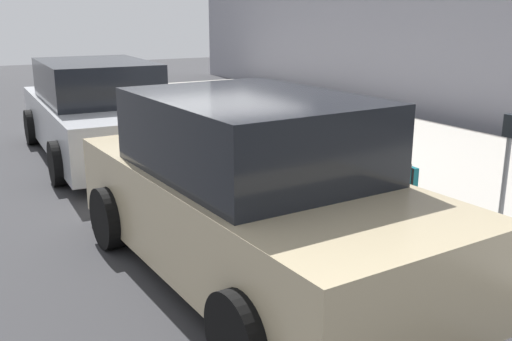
{
  "coord_description": "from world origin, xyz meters",
  "views": [
    {
      "loc": [
        -8.69,
        4.09,
        2.36
      ],
      "look_at": [
        -2.69,
        0.7,
        0.46
      ],
      "focal_mm": 40.47,
      "sensor_mm": 36.0,
      "label": 1
    }
  ],
  "objects_px": {
    "suitcase_red_2": "(347,160)",
    "suitcase_navy_5": "(284,137)",
    "parking_meter": "(507,159)",
    "suitcase_teal_0": "(399,188)",
    "suitcase_olive_3": "(321,151)",
    "suitcase_silver_1": "(369,172)",
    "suitcase_black_4": "(300,150)",
    "parked_car_silver_1": "(98,112)",
    "bollard_post": "(227,118)",
    "fire_hydrant": "(254,127)",
    "parked_car_beige_0": "(251,194)"
  },
  "relations": [
    {
      "from": "suitcase_red_2",
      "to": "suitcase_navy_5",
      "type": "distance_m",
      "value": 1.57
    },
    {
      "from": "suitcase_red_2",
      "to": "parking_meter",
      "type": "bearing_deg",
      "value": -175.11
    },
    {
      "from": "suitcase_teal_0",
      "to": "parking_meter",
      "type": "bearing_deg",
      "value": -164.65
    },
    {
      "from": "suitcase_red_2",
      "to": "suitcase_olive_3",
      "type": "relative_size",
      "value": 0.77
    },
    {
      "from": "suitcase_silver_1",
      "to": "suitcase_black_4",
      "type": "distance_m",
      "value": 1.65
    },
    {
      "from": "parking_meter",
      "to": "parked_car_silver_1",
      "type": "xyz_separation_m",
      "value": [
        6.02,
        2.44,
        -0.22
      ]
    },
    {
      "from": "suitcase_olive_3",
      "to": "suitcase_black_4",
      "type": "distance_m",
      "value": 0.54
    },
    {
      "from": "suitcase_silver_1",
      "to": "suitcase_navy_5",
      "type": "bearing_deg",
      "value": -3.25
    },
    {
      "from": "suitcase_red_2",
      "to": "parked_car_silver_1",
      "type": "xyz_separation_m",
      "value": [
        3.79,
        2.25,
        0.26
      ]
    },
    {
      "from": "suitcase_teal_0",
      "to": "parked_car_silver_1",
      "type": "distance_m",
      "value": 5.35
    },
    {
      "from": "suitcase_silver_1",
      "to": "suitcase_navy_5",
      "type": "distance_m",
      "value": 2.14
    },
    {
      "from": "suitcase_navy_5",
      "to": "parked_car_silver_1",
      "type": "relative_size",
      "value": 0.2
    },
    {
      "from": "parked_car_silver_1",
      "to": "suitcase_teal_0",
      "type": "bearing_deg",
      "value": -156.45
    },
    {
      "from": "suitcase_navy_5",
      "to": "parked_car_silver_1",
      "type": "xyz_separation_m",
      "value": [
        2.22,
        2.26,
        0.24
      ]
    },
    {
      "from": "suitcase_navy_5",
      "to": "bollard_post",
      "type": "xyz_separation_m",
      "value": [
        1.51,
        0.22,
        0.07
      ]
    },
    {
      "from": "suitcase_red_2",
      "to": "bollard_post",
      "type": "distance_m",
      "value": 3.09
    },
    {
      "from": "fire_hydrant",
      "to": "bollard_post",
      "type": "xyz_separation_m",
      "value": [
        0.68,
        0.15,
        0.05
      ]
    },
    {
      "from": "bollard_post",
      "to": "parking_meter",
      "type": "xyz_separation_m",
      "value": [
        -5.32,
        -0.4,
        0.39
      ]
    },
    {
      "from": "suitcase_teal_0",
      "to": "suitcase_black_4",
      "type": "xyz_separation_m",
      "value": [
        2.18,
        -0.1,
        -0.02
      ]
    },
    {
      "from": "suitcase_navy_5",
      "to": "parked_car_beige_0",
      "type": "bearing_deg",
      "value": 143.27
    },
    {
      "from": "suitcase_black_4",
      "to": "suitcase_navy_5",
      "type": "xyz_separation_m",
      "value": [
        0.49,
        -0.03,
        0.11
      ]
    },
    {
      "from": "parking_meter",
      "to": "parked_car_silver_1",
      "type": "height_order",
      "value": "parked_car_silver_1"
    },
    {
      "from": "suitcase_black_4",
      "to": "bollard_post",
      "type": "height_order",
      "value": "bollard_post"
    },
    {
      "from": "suitcase_olive_3",
      "to": "parked_car_beige_0",
      "type": "xyz_separation_m",
      "value": [
        -2.02,
        2.23,
        0.28
      ]
    },
    {
      "from": "suitcase_red_2",
      "to": "parking_meter",
      "type": "xyz_separation_m",
      "value": [
        -2.23,
        -0.19,
        0.48
      ]
    },
    {
      "from": "suitcase_olive_3",
      "to": "parking_meter",
      "type": "distance_m",
      "value": 2.83
    },
    {
      "from": "suitcase_olive_3",
      "to": "suitcase_navy_5",
      "type": "relative_size",
      "value": 0.99
    },
    {
      "from": "parked_car_beige_0",
      "to": "suitcase_olive_3",
      "type": "bearing_deg",
      "value": -47.88
    },
    {
      "from": "suitcase_navy_5",
      "to": "fire_hydrant",
      "type": "height_order",
      "value": "suitcase_navy_5"
    },
    {
      "from": "bollard_post",
      "to": "parked_car_beige_0",
      "type": "bearing_deg",
      "value": 155.82
    },
    {
      "from": "parking_meter",
      "to": "parked_car_beige_0",
      "type": "xyz_separation_m",
      "value": [
        0.77,
        2.44,
        -0.19
      ]
    },
    {
      "from": "parking_meter",
      "to": "parked_car_beige_0",
      "type": "relative_size",
      "value": 0.29
    },
    {
      "from": "suitcase_silver_1",
      "to": "suitcase_red_2",
      "type": "distance_m",
      "value": 0.58
    },
    {
      "from": "suitcase_olive_3",
      "to": "bollard_post",
      "type": "xyz_separation_m",
      "value": [
        2.53,
        0.19,
        0.07
      ]
    },
    {
      "from": "parking_meter",
      "to": "fire_hydrant",
      "type": "bearing_deg",
      "value": 3.09
    },
    {
      "from": "suitcase_red_2",
      "to": "suitcase_black_4",
      "type": "height_order",
      "value": "suitcase_red_2"
    },
    {
      "from": "suitcase_olive_3",
      "to": "parking_meter",
      "type": "relative_size",
      "value": 0.76
    },
    {
      "from": "bollard_post",
      "to": "parked_car_beige_0",
      "type": "xyz_separation_m",
      "value": [
        -4.55,
        2.04,
        0.21
      ]
    },
    {
      "from": "suitcase_teal_0",
      "to": "suitcase_olive_3",
      "type": "height_order",
      "value": "suitcase_olive_3"
    },
    {
      "from": "fire_hydrant",
      "to": "bollard_post",
      "type": "height_order",
      "value": "bollard_post"
    },
    {
      "from": "suitcase_silver_1",
      "to": "suitcase_olive_3",
      "type": "relative_size",
      "value": 0.75
    },
    {
      "from": "parked_car_silver_1",
      "to": "suitcase_olive_3",
      "type": "bearing_deg",
      "value": -145.4
    },
    {
      "from": "suitcase_silver_1",
      "to": "suitcase_black_4",
      "type": "relative_size",
      "value": 1.29
    },
    {
      "from": "suitcase_red_2",
      "to": "parked_car_beige_0",
      "type": "relative_size",
      "value": 0.17
    },
    {
      "from": "bollard_post",
      "to": "parking_meter",
      "type": "bearing_deg",
      "value": -175.7
    },
    {
      "from": "suitcase_teal_0",
      "to": "fire_hydrant",
      "type": "distance_m",
      "value": 3.51
    },
    {
      "from": "suitcase_navy_5",
      "to": "suitcase_silver_1",
      "type": "bearing_deg",
      "value": 176.75
    },
    {
      "from": "parking_meter",
      "to": "suitcase_black_4",
      "type": "bearing_deg",
      "value": 3.56
    },
    {
      "from": "suitcase_olive_3",
      "to": "bollard_post",
      "type": "bearing_deg",
      "value": 4.3
    },
    {
      "from": "parking_meter",
      "to": "parked_car_beige_0",
      "type": "bearing_deg",
      "value": 72.53
    }
  ]
}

